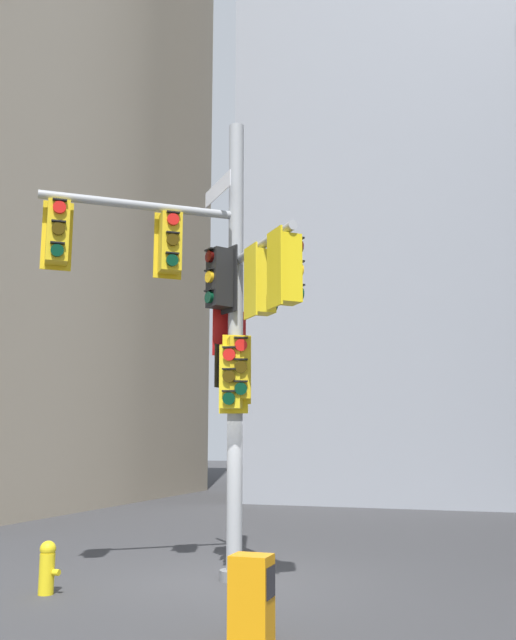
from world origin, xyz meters
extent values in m
plane|color=#38383A|center=(0.00, 0.00, 0.00)|extent=(120.00, 120.00, 0.00)
cube|color=#9399A3|center=(3.77, 20.94, 20.17)|extent=(17.07, 17.07, 40.35)
cylinder|color=#9EA0A3|center=(0.00, 0.00, 3.86)|extent=(0.26, 0.26, 7.72)
cylinder|color=slate|center=(0.00, 0.00, 0.08)|extent=(0.46, 0.46, 0.16)
cylinder|color=#9EA0A3|center=(-1.30, -1.01, 6.04)|extent=(2.69, 2.13, 0.14)
cylinder|color=#9EA0A3|center=(0.75, -0.83, 5.22)|extent=(1.60, 1.75, 0.14)
cube|color=gold|center=(-1.03, -0.56, 5.44)|extent=(0.40, 0.32, 1.14)
cube|color=gold|center=(-0.91, -0.71, 5.44)|extent=(0.48, 0.48, 1.00)
cylinder|color=red|center=(-0.79, -0.86, 5.79)|extent=(0.19, 0.17, 0.20)
cube|color=black|center=(-0.78, -0.87, 5.91)|extent=(0.22, 0.19, 0.02)
cylinder|color=#3C2C06|center=(-0.79, -0.86, 5.44)|extent=(0.19, 0.17, 0.20)
cube|color=black|center=(-0.78, -0.87, 5.56)|extent=(0.22, 0.19, 0.02)
cylinder|color=#06311C|center=(-0.79, -0.86, 5.09)|extent=(0.19, 0.17, 0.20)
cube|color=black|center=(-0.78, -0.87, 5.21)|extent=(0.22, 0.19, 0.02)
cube|color=gold|center=(-2.46, -1.67, 5.44)|extent=(0.40, 0.32, 1.14)
cube|color=gold|center=(-2.34, -1.82, 5.44)|extent=(0.48, 0.48, 1.00)
cylinder|color=red|center=(-2.22, -1.98, 5.79)|extent=(0.19, 0.17, 0.20)
cube|color=black|center=(-2.21, -1.98, 5.91)|extent=(0.22, 0.19, 0.02)
cylinder|color=#3C2C06|center=(-2.22, -1.98, 5.44)|extent=(0.19, 0.17, 0.20)
cube|color=black|center=(-2.21, -1.98, 5.56)|extent=(0.22, 0.19, 0.02)
cylinder|color=#06311C|center=(-2.22, -1.98, 5.09)|extent=(0.19, 0.17, 0.20)
cube|color=black|center=(-2.21, -1.98, 5.21)|extent=(0.22, 0.19, 0.02)
cube|color=yellow|center=(0.61, -0.96, 4.62)|extent=(0.34, 0.38, 1.14)
cube|color=yellow|center=(0.75, -0.83, 4.62)|extent=(0.48, 0.48, 1.00)
cylinder|color=red|center=(0.90, -0.70, 4.97)|extent=(0.18, 0.19, 0.20)
cube|color=black|center=(0.90, -0.69, 5.09)|extent=(0.20, 0.21, 0.02)
cylinder|color=#3C2C06|center=(0.90, -0.70, 4.62)|extent=(0.18, 0.19, 0.20)
cube|color=black|center=(0.90, -0.69, 4.74)|extent=(0.20, 0.21, 0.02)
cylinder|color=#06311C|center=(0.90, -0.70, 4.27)|extent=(0.18, 0.19, 0.20)
cube|color=black|center=(0.90, -0.69, 4.39)|extent=(0.20, 0.21, 0.02)
cube|color=yellow|center=(1.21, -1.62, 4.62)|extent=(0.34, 0.38, 1.14)
cube|color=yellow|center=(1.35, -1.49, 4.62)|extent=(0.48, 0.48, 1.00)
cylinder|color=#360605|center=(1.49, -1.36, 4.97)|extent=(0.18, 0.19, 0.20)
cube|color=black|center=(1.50, -1.36, 5.09)|extent=(0.20, 0.21, 0.02)
cylinder|color=yellow|center=(1.49, -1.36, 4.62)|extent=(0.18, 0.19, 0.20)
cube|color=black|center=(1.50, -1.36, 4.74)|extent=(0.20, 0.21, 0.02)
cylinder|color=#06311C|center=(1.49, -1.36, 4.27)|extent=(0.18, 0.19, 0.20)
cube|color=black|center=(1.50, -1.36, 4.39)|extent=(0.20, 0.21, 0.02)
cube|color=black|center=(-0.08, -0.11, 4.88)|extent=(0.41, 0.31, 1.14)
cube|color=black|center=(-0.19, -0.27, 4.88)|extent=(0.47, 0.47, 1.00)
cylinder|color=#360605|center=(-0.31, -0.43, 5.23)|extent=(0.20, 0.17, 0.20)
cube|color=black|center=(-0.31, -0.43, 5.35)|extent=(0.22, 0.19, 0.02)
cylinder|color=yellow|center=(-0.31, -0.43, 4.88)|extent=(0.20, 0.17, 0.20)
cube|color=black|center=(-0.31, -0.43, 5.00)|extent=(0.22, 0.19, 0.02)
cylinder|color=#06311C|center=(-0.31, -0.43, 4.53)|extent=(0.20, 0.17, 0.20)
cube|color=black|center=(-0.31, -0.43, 4.65)|extent=(0.22, 0.19, 0.02)
cube|color=gold|center=(0.07, -0.12, 3.35)|extent=(0.43, 0.27, 1.14)
cube|color=gold|center=(0.16, -0.28, 3.35)|extent=(0.46, 0.46, 1.00)
cylinder|color=red|center=(0.27, -0.46, 3.70)|extent=(0.20, 0.15, 0.20)
cube|color=black|center=(0.27, -0.46, 3.82)|extent=(0.23, 0.17, 0.02)
cylinder|color=#3C2C06|center=(0.27, -0.46, 3.35)|extent=(0.20, 0.15, 0.20)
cube|color=black|center=(0.27, -0.46, 3.47)|extent=(0.23, 0.17, 0.02)
cylinder|color=#06311C|center=(0.27, -0.46, 3.00)|extent=(0.20, 0.15, 0.20)
cube|color=black|center=(0.27, -0.46, 3.12)|extent=(0.23, 0.17, 0.02)
cube|color=yellow|center=(0.02, -0.14, 3.19)|extent=(0.48, 0.11, 1.14)
cube|color=yellow|center=(0.06, -0.32, 3.19)|extent=(0.39, 0.39, 1.00)
cylinder|color=red|center=(0.09, -0.52, 3.54)|extent=(0.21, 0.09, 0.20)
cube|color=black|center=(0.09, -0.53, 3.66)|extent=(0.23, 0.11, 0.02)
cylinder|color=#3C2C06|center=(0.09, -0.52, 3.19)|extent=(0.21, 0.09, 0.20)
cube|color=black|center=(0.09, -0.53, 3.31)|extent=(0.23, 0.11, 0.02)
cylinder|color=#06311C|center=(0.09, -0.52, 2.84)|extent=(0.21, 0.09, 0.20)
cube|color=black|center=(0.09, -0.53, 2.96)|extent=(0.23, 0.11, 0.02)
cube|color=white|center=(-0.26, -0.24, 6.47)|extent=(0.83, 0.90, 0.28)
cube|color=#19479E|center=(-0.26, -0.24, 6.47)|extent=(0.80, 0.87, 0.24)
cube|color=red|center=(-0.17, 0.14, 4.00)|extent=(0.43, 0.49, 0.80)
cube|color=white|center=(-0.17, 0.14, 4.00)|extent=(0.40, 0.46, 0.76)
cube|color=black|center=(-0.22, 0.03, 3.41)|extent=(0.10, 0.60, 0.72)
cube|color=white|center=(-0.22, 0.03, 3.41)|extent=(0.09, 0.56, 0.68)
cylinder|color=yellow|center=(-2.21, -1.82, 0.29)|extent=(0.22, 0.22, 0.57)
sphere|color=yellow|center=(-2.21, -1.82, 0.63)|extent=(0.23, 0.23, 0.23)
cylinder|color=yellow|center=(-2.05, -1.82, 0.32)|extent=(0.10, 0.09, 0.09)
cube|color=orange|center=(1.39, -3.13, 0.47)|extent=(0.44, 0.36, 0.93)
cube|color=black|center=(1.62, -3.13, 0.65)|extent=(0.01, 0.29, 0.34)
camera|label=1|loc=(4.02, -10.63, 2.19)|focal=38.24mm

